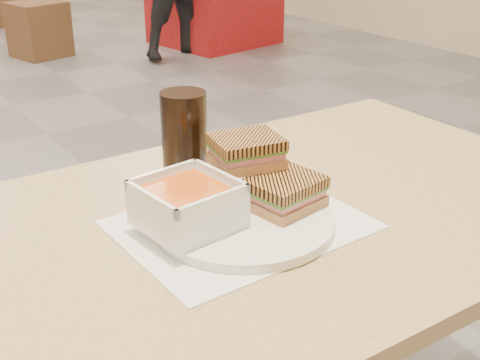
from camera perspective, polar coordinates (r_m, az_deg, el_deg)
main_table at (r=1.06m, az=1.26°, el=-8.55°), size 1.21×0.72×0.75m
tray_liner at (r=0.97m, az=0.08°, el=-4.03°), size 0.37×0.29×0.00m
plate at (r=0.96m, az=0.37°, el=-3.76°), size 0.27×0.27×0.01m
soup_bowl at (r=0.93m, az=-4.75°, el=-2.36°), size 0.14×0.14×0.07m
panini_lower at (r=0.98m, az=4.09°, el=-1.13°), size 0.12×0.11×0.05m
panini_upper at (r=1.01m, az=0.59°, el=2.64°), size 0.12×0.11×0.05m
cola_glass at (r=1.08m, az=-5.02°, el=3.64°), size 0.08×0.08×0.17m
bg_chair_1l at (r=5.50m, az=-17.67°, el=12.80°), size 0.46×0.46×0.43m
bg_chair_1r at (r=5.99m, az=-2.95°, el=14.96°), size 0.44×0.44×0.48m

